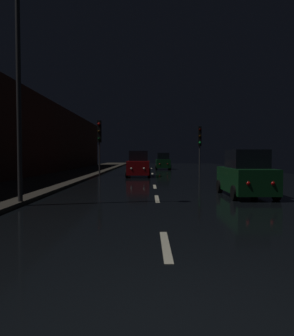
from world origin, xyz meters
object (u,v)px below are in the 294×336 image
at_px(traffic_light_far_right, 200,140).
at_px(car_distant_taillights, 163,162).
at_px(car_approaching_headlights, 139,165).
at_px(car_parked_right_near, 246,175).
at_px(streetlamp_overhead, 30,52).
at_px(traffic_light_far_left, 99,136).

distance_m(traffic_light_far_right, car_distant_taillights, 9.75).
bearing_deg(car_distant_taillights, traffic_light_far_right, -160.30).
xyz_separation_m(car_approaching_headlights, car_parked_right_near, (5.00, -12.80, -0.05)).
bearing_deg(streetlamp_overhead, car_distant_taillights, 78.80).
height_order(traffic_light_far_right, streetlamp_overhead, streetlamp_overhead).
relative_size(traffic_light_far_right, streetlamp_overhead, 0.56).
height_order(traffic_light_far_right, car_parked_right_near, traffic_light_far_right).
bearing_deg(car_approaching_headlights, car_parked_right_near, 21.33).
bearing_deg(car_parked_right_near, car_approaching_headlights, 21.33).
xyz_separation_m(traffic_light_far_left, car_approaching_headlights, (3.45, -1.55, -2.49)).
distance_m(car_approaching_headlights, car_distant_taillights, 14.22).
bearing_deg(traffic_light_far_left, streetlamp_overhead, 5.01).
relative_size(traffic_light_far_right, car_distant_taillights, 1.12).
relative_size(traffic_light_far_right, traffic_light_far_left, 0.96).
bearing_deg(car_distant_taillights, streetlamp_overhead, 168.80).
bearing_deg(streetlamp_overhead, car_parked_right_near, 17.93).
xyz_separation_m(car_approaching_headlights, car_distant_taillights, (2.60, 13.98, -0.03)).
bearing_deg(car_parked_right_near, streetlamp_overhead, 107.93).
bearing_deg(car_parked_right_near, traffic_light_far_left, 30.48).
bearing_deg(car_approaching_headlights, streetlamp_overhead, -11.79).
distance_m(streetlamp_overhead, car_distant_taillights, 30.33).
height_order(traffic_light_far_right, car_approaching_headlights, traffic_light_far_right).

